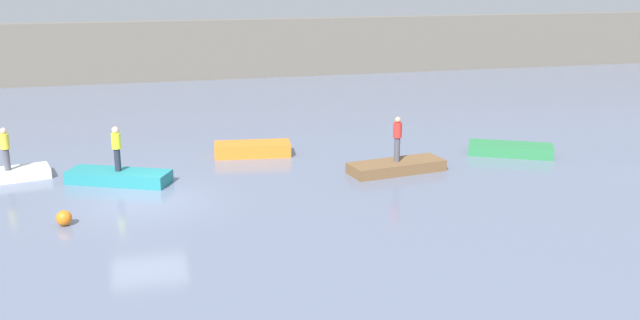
{
  "coord_description": "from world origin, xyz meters",
  "views": [
    {
      "loc": [
        0.03,
        -22.93,
        7.57
      ],
      "look_at": [
        6.52,
        2.04,
        0.43
      ],
      "focal_mm": 39.7,
      "sensor_mm": 36.0,
      "label": 1
    }
  ],
  "objects": [
    {
      "name": "rowboat_teal",
      "position": [
        -0.85,
        2.35,
        0.23
      ],
      "size": [
        3.82,
        2.62,
        0.45
      ],
      "primitive_type": "cube",
      "rotation": [
        0.0,
        0.0,
        -0.44
      ],
      "color": "teal",
      "rests_on": "ground_plane"
    },
    {
      "name": "rowboat_brown",
      "position": [
        9.28,
        1.16,
        0.21
      ],
      "size": [
        3.82,
        1.83,
        0.41
      ],
      "primitive_type": "cube",
      "rotation": [
        0.0,
        0.0,
        0.16
      ],
      "color": "brown",
      "rests_on": "ground_plane"
    },
    {
      "name": "rowboat_orange",
      "position": [
        4.4,
        4.89,
        0.27
      ],
      "size": [
        3.2,
        1.53,
        0.55
      ],
      "primitive_type": "cube",
      "rotation": [
        0.0,
        0.0,
        -0.12
      ],
      "color": "orange",
      "rests_on": "ground_plane"
    },
    {
      "name": "ground_plane",
      "position": [
        0.0,
        0.0,
        0.0
      ],
      "size": [
        120.0,
        120.0,
        0.0
      ],
      "primitive_type": "plane",
      "color": "slate"
    },
    {
      "name": "embankment_wall",
      "position": [
        0.0,
        25.76,
        1.99
      ],
      "size": [
        80.0,
        1.2,
        3.97
      ],
      "primitive_type": "cube",
      "color": "#666056",
      "rests_on": "ground_plane"
    },
    {
      "name": "person_hiviz_shirt",
      "position": [
        -0.85,
        2.35,
        1.36
      ],
      "size": [
        0.32,
        0.32,
        1.62
      ],
      "color": "#232838",
      "rests_on": "rowboat_teal"
    },
    {
      "name": "rowboat_white",
      "position": [
        -4.76,
        3.82,
        0.18
      ],
      "size": [
        3.03,
        1.9,
        0.35
      ],
      "primitive_type": "cube",
      "rotation": [
        0.0,
        0.0,
        0.23
      ],
      "color": "white",
      "rests_on": "ground_plane"
    },
    {
      "name": "mooring_buoy",
      "position": [
        -2.39,
        -1.68,
        0.23
      ],
      "size": [
        0.47,
        0.47,
        0.47
      ],
      "primitive_type": "sphere",
      "color": "orange",
      "rests_on": "ground_plane"
    },
    {
      "name": "person_yellow_shirt",
      "position": [
        -4.76,
        3.82,
        1.23
      ],
      "size": [
        0.32,
        0.32,
        1.58
      ],
      "color": "#4C4C56",
      "rests_on": "rowboat_white"
    },
    {
      "name": "rowboat_green",
      "position": [
        14.7,
        2.33,
        0.23
      ],
      "size": [
        3.53,
        2.66,
        0.47
      ],
      "primitive_type": "cube",
      "rotation": [
        0.0,
        0.0,
        -0.49
      ],
      "color": "#2D7F47",
      "rests_on": "ground_plane"
    },
    {
      "name": "person_red_shirt",
      "position": [
        9.28,
        1.16,
        1.37
      ],
      "size": [
        0.32,
        0.32,
        1.72
      ],
      "color": "#4C4C56",
      "rests_on": "rowboat_brown"
    }
  ]
}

